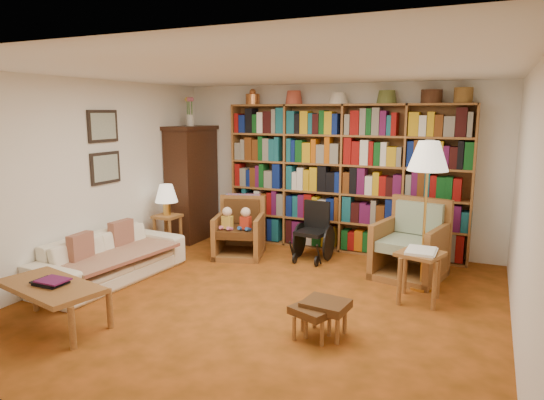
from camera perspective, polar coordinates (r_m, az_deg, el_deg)
The scene contains 23 objects.
floor at distance 5.53m, azimuth -0.89°, elevation -11.82°, with size 5.00×5.00×0.00m, color #B1521B.
ceiling at distance 5.14m, azimuth -0.97°, elevation 14.96°, with size 5.00×5.00×0.00m, color white.
wall_back at distance 7.51m, azimuth 7.26°, elevation 3.87°, with size 5.00×5.00×0.00m, color white.
wall_front at distance 3.17m, azimuth -20.72°, elevation -5.66°, with size 5.00×5.00×0.00m, color white.
wall_left at distance 6.64m, azimuth -20.85°, elevation 2.43°, with size 5.00×5.00×0.00m, color white.
wall_right at distance 4.72m, azimuth 27.72°, elevation -1.07°, with size 5.00×5.00×0.00m, color white.
bookshelf at distance 7.30m, azimuth 8.35°, elevation 3.03°, with size 3.60×0.30×2.42m.
curio_cabinet at distance 8.06m, azimuth -9.39°, elevation 2.13°, with size 0.50×0.95×2.40m.
framed_pictures at distance 6.80m, azimuth -19.14°, elevation 5.89°, with size 0.03×0.52×0.97m.
sofa at distance 6.42m, azimuth -18.41°, elevation -6.45°, with size 0.77×1.98×0.58m, color white.
sofa_throw at distance 6.39m, azimuth -18.08°, elevation -6.42°, with size 0.82×1.53×0.04m, color beige.
cushion_left at distance 6.71m, azimuth -17.29°, elevation -4.24°, with size 0.11×0.36×0.36m, color maroon.
cushion_right at distance 6.23m, azimuth -21.56°, elevation -5.63°, with size 0.11×0.35×0.35m, color maroon.
side_table_lamp at distance 7.43m, azimuth -12.19°, elevation -3.00°, with size 0.36×0.36×0.57m.
table_lamp at distance 7.33m, azimuth -12.33°, elevation 0.65°, with size 0.34×0.34×0.46m.
armchair_leather at distance 7.16m, azimuth -3.57°, elevation -3.66°, with size 0.88×0.89×0.87m.
armchair_sage at distance 6.50m, azimuth 16.03°, elevation -5.31°, with size 0.97×0.98×0.99m.
wheelchair at distance 6.97m, azimuth 4.95°, elevation -3.90°, with size 0.47×0.66×0.83m.
floor_lamp at distance 5.83m, azimuth 17.88°, elevation 4.25°, with size 0.47×0.47×1.76m.
side_table_papers at distance 5.61m, azimuth 17.02°, elevation -6.92°, with size 0.55×0.55×0.60m.
footstool_a at distance 4.62m, azimuth 4.74°, elevation -13.09°, with size 0.45×0.42×0.31m.
footstool_b at distance 4.67m, azimuth 6.35°, elevation -12.45°, with size 0.44×0.39×0.35m.
coffee_table at distance 5.21m, azimuth -24.64°, elevation -9.53°, with size 1.21×0.78×0.50m.
Camera 1 is at (2.19, -4.63, 2.09)m, focal length 32.00 mm.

